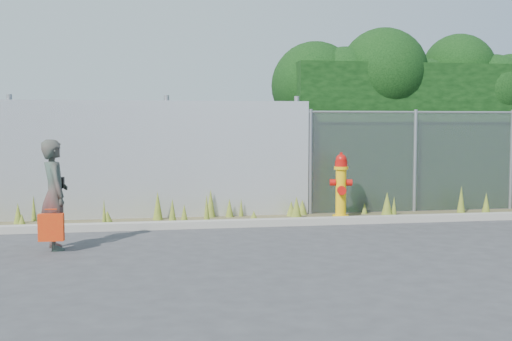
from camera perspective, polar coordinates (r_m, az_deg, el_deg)
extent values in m
plane|color=#363638|center=(9.45, 3.27, -6.67)|extent=(80.00, 80.00, 0.00)
cube|color=gray|center=(11.17, 1.17, -4.64)|extent=(16.00, 0.22, 0.12)
cube|color=#4B432B|center=(11.76, 0.61, -4.46)|extent=(16.00, 1.20, 0.01)
cone|color=#576B20|center=(11.51, -13.08, -4.16)|extent=(0.23, 0.23, 0.25)
cone|color=#576B20|center=(11.84, -8.73, -3.17)|extent=(0.19, 0.19, 0.53)
cone|color=#576B20|center=(13.27, 17.77, -2.52)|extent=(0.16, 0.16, 0.53)
cone|color=#576B20|center=(12.57, 12.16, -3.16)|extent=(0.11, 0.11, 0.37)
cone|color=#576B20|center=(11.90, 3.62, -3.36)|extent=(0.21, 0.21, 0.42)
cone|color=#576B20|center=(11.23, -17.68, -3.83)|extent=(0.18, 0.18, 0.49)
cone|color=#576B20|center=(11.23, -13.35, -3.75)|extent=(0.09, 0.09, 0.49)
cone|color=#576B20|center=(12.01, -20.40, -3.66)|extent=(0.16, 0.16, 0.38)
cone|color=#576B20|center=(11.50, -20.09, -4.30)|extent=(0.16, 0.16, 0.26)
cone|color=#576B20|center=(11.53, -0.19, -4.14)|extent=(0.17, 0.17, 0.21)
cone|color=#576B20|center=(11.25, -18.22, -3.91)|extent=(0.13, 0.13, 0.46)
cone|color=#576B20|center=(12.21, 3.14, -3.46)|extent=(0.19, 0.19, 0.29)
cone|color=#576B20|center=(12.25, -19.16, -3.26)|extent=(0.09, 0.09, 0.47)
cone|color=#576B20|center=(11.40, -4.41, -3.49)|extent=(0.12, 0.12, 0.51)
cone|color=#576B20|center=(11.35, -6.40, -3.93)|extent=(0.15, 0.15, 0.35)
cone|color=#576B20|center=(13.15, 19.77, -2.86)|extent=(0.17, 0.17, 0.43)
cone|color=#576B20|center=(12.41, 4.14, -3.33)|extent=(0.19, 0.19, 0.30)
cone|color=#576B20|center=(12.65, 9.62, -3.41)|extent=(0.12, 0.12, 0.22)
cone|color=#576B20|center=(12.15, -1.33, -3.35)|extent=(0.09, 0.09, 0.36)
cone|color=#576B20|center=(11.38, -7.44, -3.66)|extent=(0.15, 0.15, 0.45)
cone|color=#576B20|center=(12.52, 11.57, -2.98)|extent=(0.22, 0.22, 0.46)
cone|color=#576B20|center=(12.07, -2.37, -3.41)|extent=(0.16, 0.16, 0.35)
cone|color=#576B20|center=(12.06, -4.05, -2.97)|extent=(0.17, 0.17, 0.54)
cube|color=silver|center=(12.10, -15.24, 0.85)|extent=(8.50, 0.08, 2.20)
cylinder|color=gray|center=(12.40, -20.95, 1.03)|extent=(0.10, 0.10, 2.30)
cylinder|color=gray|center=(12.17, -7.91, 1.22)|extent=(0.10, 0.10, 2.30)
cylinder|color=gray|center=(12.51, 3.62, 1.33)|extent=(0.10, 0.10, 2.30)
cube|color=gray|center=(13.63, 17.98, 0.75)|extent=(6.50, 0.03, 2.00)
cylinder|color=gray|center=(13.61, 18.08, 4.95)|extent=(6.50, 0.04, 0.04)
cylinder|color=gray|center=(12.46, 4.86, 0.74)|extent=(0.07, 0.07, 2.05)
cylinder|color=gray|center=(13.17, 13.94, 0.82)|extent=(0.07, 0.07, 2.05)
cylinder|color=gray|center=(14.15, 21.75, 0.87)|extent=(0.07, 0.07, 2.05)
cube|color=black|center=(14.64, 17.24, 2.95)|extent=(7.30, 1.60, 3.00)
sphere|color=black|center=(13.78, 5.27, 7.53)|extent=(1.86, 1.86, 1.86)
sphere|color=black|center=(13.66, 7.90, 7.84)|extent=(1.45, 1.45, 1.45)
sphere|color=black|center=(13.88, 11.27, 8.60)|extent=(1.83, 1.83, 1.83)
sphere|color=black|center=(14.40, 14.81, 6.86)|extent=(1.38, 1.38, 1.38)
sphere|color=black|center=(14.90, 17.56, 8.45)|extent=(1.61, 1.61, 1.61)
sphere|color=black|center=(14.92, 20.25, 6.73)|extent=(1.54, 1.54, 1.54)
cylinder|color=#E5B30C|center=(12.13, 7.53, -4.09)|extent=(0.31, 0.31, 0.07)
cylinder|color=#E5B30C|center=(12.07, 7.55, -2.07)|extent=(0.20, 0.20, 0.93)
cylinder|color=#E5B30C|center=(12.03, 7.58, 0.23)|extent=(0.26, 0.26, 0.05)
cylinder|color=#B20F0A|center=(12.02, 7.58, 0.59)|extent=(0.23, 0.23, 0.11)
sphere|color=#B20F0A|center=(12.02, 7.58, 0.96)|extent=(0.21, 0.21, 0.21)
cylinder|color=#B20F0A|center=(12.01, 7.59, 1.48)|extent=(0.05, 0.05, 0.05)
cylinder|color=#B20F0A|center=(12.01, 6.87, -1.08)|extent=(0.11, 0.12, 0.12)
cylinder|color=#B20F0A|center=(12.10, 8.25, -1.05)|extent=(0.11, 0.12, 0.12)
cylinder|color=#B20F0A|center=(11.92, 7.78, -1.76)|extent=(0.16, 0.13, 0.16)
imported|color=#0E5D4E|center=(9.48, -17.49, -2.06)|extent=(0.53, 0.66, 1.56)
cube|color=red|center=(9.27, -17.75, -4.83)|extent=(0.34, 0.13, 0.38)
cylinder|color=red|center=(9.24, -17.78, -3.30)|extent=(0.16, 0.01, 0.01)
cube|color=black|center=(9.62, -17.33, -1.04)|extent=(0.21, 0.09, 0.16)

